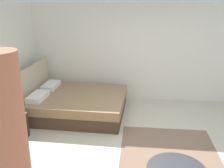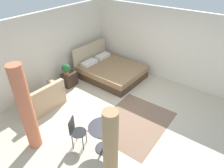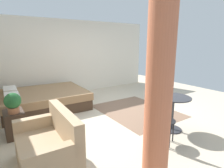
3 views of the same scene
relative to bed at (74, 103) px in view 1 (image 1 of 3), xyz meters
name	(u,v)px [view 1 (image 1 of 3)]	position (x,y,z in m)	size (l,w,h in m)	color
ground_plane	(141,151)	(-1.44, -1.60, -0.28)	(8.28, 9.02, 0.02)	beige
wall_right	(142,52)	(1.20, -1.60, 1.03)	(0.12, 6.02, 2.61)	silver
area_rug	(170,159)	(-1.66, -2.10, -0.27)	(2.18, 1.73, 0.01)	#7F604C
bed	(74,103)	(0.00, 0.00, 0.00)	(1.91, 2.32, 1.14)	#473323
nightstand	(15,129)	(-1.38, 0.82, -0.01)	(0.50, 0.35, 0.51)	#38281E
potted_plant	(9,109)	(-1.48, 0.81, 0.46)	(0.30, 0.30, 0.39)	#935B3D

